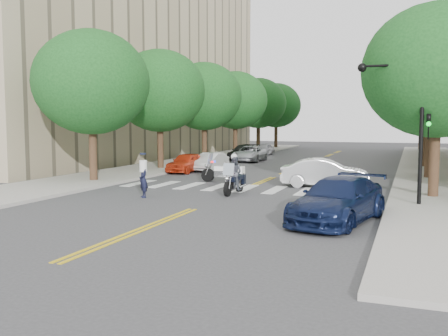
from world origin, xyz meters
The scene contains 27 objects.
ground centered at (0.00, 0.00, 0.00)m, with size 140.00×140.00×0.00m, color #38383A.
sidewalk_left centered at (-9.50, 22.00, 0.07)m, with size 5.00×60.00×0.15m, color #9E9991.
sidewalk_right centered at (9.50, 22.00, 0.07)m, with size 5.00×60.00×0.15m, color #9E9991.
building_left centered at (-26.00, 26.00, 12.00)m, with size 26.00×44.00×24.00m, color tan.
tree_l_0 centered at (-8.80, 6.00, 5.55)m, with size 6.40×6.40×8.45m.
tree_l_1 centered at (-8.80, 14.00, 5.55)m, with size 6.40×6.40×8.45m.
tree_l_2 centered at (-8.80, 22.00, 5.55)m, with size 6.40×6.40×8.45m.
tree_l_3 centered at (-8.80, 30.00, 5.55)m, with size 6.40×6.40×8.45m.
tree_l_4 centered at (-8.80, 38.00, 5.55)m, with size 6.40×6.40×8.45m.
tree_l_5 centered at (-8.80, 46.00, 5.55)m, with size 6.40×6.40×8.45m.
tree_r_0 centered at (8.80, 6.00, 5.55)m, with size 6.40×6.40×8.45m.
tree_r_1 centered at (8.80, 14.00, 5.55)m, with size 6.40×6.40×8.45m.
tree_r_2 centered at (8.80, 22.00, 5.55)m, with size 6.40×6.40×8.45m.
tree_r_3 centered at (8.80, 30.00, 5.55)m, with size 6.40×6.40×8.45m.
tree_r_4 centered at (8.80, 38.00, 5.55)m, with size 6.40×6.40×8.45m.
tree_r_5 centered at (8.80, 46.00, 5.55)m, with size 6.40×6.40×8.45m.
traffic_signal_pole centered at (7.72, 3.50, 3.72)m, with size 2.82×0.42×6.00m.
motorcycle_police centered at (0.10, 4.56, 0.84)m, with size 0.79×2.33×1.90m.
motorcycle_parked centered at (-1.77, 8.50, 0.58)m, with size 2.58×0.58×1.66m.
officer_standing centered at (-3.32, 2.00, 0.81)m, with size 0.59×0.39×1.61m, color black.
convertible centered at (3.69, 8.48, 0.74)m, with size 1.56×4.49×1.48m, color white.
sedan_blue centered at (5.61, -0.52, 0.75)m, with size 2.10×5.18×1.50m, color #0D173A.
parked_car_a centered at (-6.30, 13.00, 0.66)m, with size 1.56×3.89×1.32m, color red.
parked_car_b centered at (-5.20, 14.50, 0.63)m, with size 1.33×3.81×1.26m, color silver.
parked_car_c centered at (-5.20, 23.50, 0.66)m, with size 2.19×4.76×1.32m, color #ACAEB4.
parked_car_d centered at (-6.30, 25.19, 0.68)m, with size 1.89×4.66×1.35m, color black.
parked_car_e centered at (-6.28, 31.53, 0.63)m, with size 1.49×3.71×1.26m, color #939397.
Camera 1 is at (7.87, -17.43, 3.36)m, focal length 40.00 mm.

